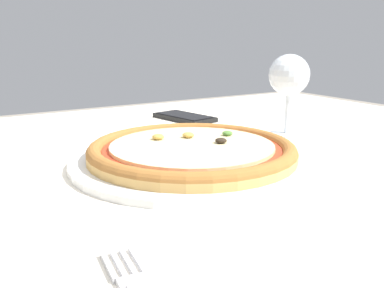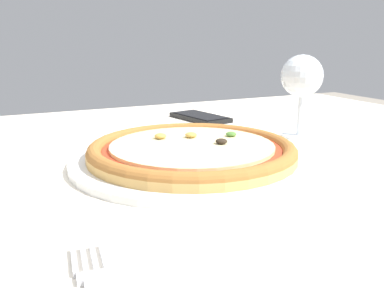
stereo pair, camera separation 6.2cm
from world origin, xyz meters
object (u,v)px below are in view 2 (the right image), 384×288
object	(u,v)px
cell_phone	(200,117)
pizza_plate	(192,153)
dining_table	(228,212)
wine_glass_far_left	(302,78)

from	to	relation	value
cell_phone	pizza_plate	bearing A→B (deg)	-118.46
dining_table	cell_phone	bearing A→B (deg)	71.05
pizza_plate	cell_phone	distance (m)	0.34
wine_glass_far_left	cell_phone	xyz separation A→B (m)	(-0.09, 0.23, -0.10)
pizza_plate	wine_glass_far_left	world-z (taller)	wine_glass_far_left
pizza_plate	cell_phone	bearing A→B (deg)	61.54
pizza_plate	dining_table	bearing A→B (deg)	-17.93
dining_table	cell_phone	world-z (taller)	cell_phone
pizza_plate	cell_phone	world-z (taller)	pizza_plate
dining_table	wine_glass_far_left	bearing A→B (deg)	23.88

